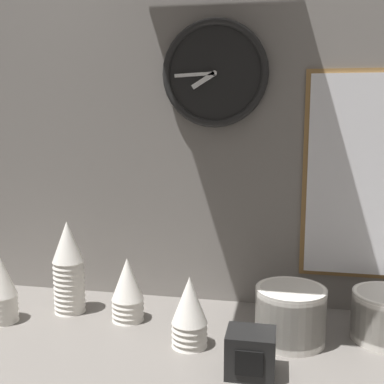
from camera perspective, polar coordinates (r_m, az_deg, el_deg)
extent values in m
cube|color=slate|center=(1.20, -3.65, -17.62)|extent=(1.60, 0.56, 0.04)
cube|color=slate|center=(1.33, -0.97, 9.38)|extent=(1.60, 0.03, 1.05)
cone|color=white|center=(1.34, -21.68, -11.89)|extent=(0.08, 0.08, 0.11)
cone|color=white|center=(1.33, -21.72, -11.34)|extent=(0.08, 0.08, 0.11)
cone|color=white|center=(1.33, -21.75, -10.78)|extent=(0.08, 0.08, 0.11)
cone|color=white|center=(1.32, -21.79, -10.22)|extent=(0.08, 0.08, 0.11)
cone|color=white|center=(1.32, -21.83, -9.65)|extent=(0.08, 0.08, 0.11)
cone|color=white|center=(1.35, -14.32, -11.39)|extent=(0.08, 0.08, 0.11)
cone|color=white|center=(1.34, -14.34, -10.84)|extent=(0.08, 0.08, 0.11)
cone|color=white|center=(1.34, -14.36, -10.28)|extent=(0.08, 0.08, 0.11)
cone|color=white|center=(1.33, -14.39, -9.72)|extent=(0.08, 0.08, 0.11)
cone|color=white|center=(1.33, -14.41, -9.16)|extent=(0.08, 0.08, 0.11)
cone|color=white|center=(1.32, -14.44, -8.59)|extent=(0.08, 0.08, 0.11)
cone|color=white|center=(1.32, -14.46, -8.02)|extent=(0.08, 0.08, 0.11)
cone|color=white|center=(1.32, -14.49, -7.44)|extent=(0.08, 0.08, 0.11)
cone|color=white|center=(1.31, -14.51, -6.87)|extent=(0.08, 0.08, 0.11)
cone|color=white|center=(1.31, -14.54, -6.29)|extent=(0.08, 0.08, 0.11)
cone|color=white|center=(1.30, -14.56, -5.70)|extent=(0.08, 0.08, 0.11)
cone|color=white|center=(1.13, -0.30, -15.26)|extent=(0.08, 0.08, 0.11)
cone|color=white|center=(1.12, -0.30, -14.62)|extent=(0.08, 0.08, 0.11)
cone|color=white|center=(1.12, -0.30, -13.98)|extent=(0.08, 0.08, 0.11)
cone|color=white|center=(1.11, -0.31, -13.32)|extent=(0.08, 0.08, 0.11)
cone|color=white|center=(1.11, -0.31, -12.66)|extent=(0.08, 0.08, 0.11)
cone|color=white|center=(1.27, -7.62, -12.52)|extent=(0.08, 0.08, 0.11)
cone|color=white|center=(1.26, -7.63, -11.93)|extent=(0.08, 0.08, 0.11)
cone|color=white|center=(1.26, -7.65, -11.35)|extent=(0.08, 0.08, 0.11)
cone|color=white|center=(1.25, -7.66, -10.76)|extent=(0.08, 0.08, 0.11)
cone|color=white|center=(1.25, -7.68, -10.16)|extent=(0.08, 0.08, 0.11)
cylinder|color=beige|center=(1.19, 11.50, -16.09)|extent=(0.16, 0.16, 0.04)
cylinder|color=beige|center=(1.18, 11.52, -15.41)|extent=(0.16, 0.16, 0.04)
cylinder|color=beige|center=(1.17, 11.55, -14.74)|extent=(0.16, 0.16, 0.04)
cylinder|color=beige|center=(1.17, 11.57, -14.05)|extent=(0.16, 0.16, 0.04)
cylinder|color=beige|center=(1.16, 11.60, -13.35)|extent=(0.16, 0.16, 0.04)
cylinder|color=beige|center=(1.16, 11.62, -12.65)|extent=(0.16, 0.16, 0.04)
cylinder|color=beige|center=(1.15, 11.65, -11.94)|extent=(0.16, 0.16, 0.04)
torus|color=white|center=(1.15, 11.67, -11.34)|extent=(0.16, 0.16, 0.01)
cylinder|color=black|center=(1.29, 2.76, 13.83)|extent=(0.27, 0.02, 0.27)
torus|color=black|center=(1.28, 2.71, 13.86)|extent=(0.28, 0.02, 0.28)
cube|color=white|center=(1.28, 1.36, 13.09)|extent=(0.06, 0.01, 0.05)
cube|color=white|center=(1.29, 0.29, 13.75)|extent=(0.11, 0.01, 0.01)
cylinder|color=white|center=(1.28, 2.68, 13.88)|extent=(0.01, 0.01, 0.01)
cube|color=olive|center=(1.31, 21.69, 1.72)|extent=(0.40, 0.01, 0.54)
cube|color=white|center=(1.31, 21.72, 1.70)|extent=(0.37, 0.01, 0.51)
cube|color=black|center=(1.03, 6.97, -18.38)|extent=(0.10, 0.08, 0.09)
cube|color=black|center=(0.99, 6.77, -19.55)|extent=(0.05, 0.00, 0.05)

